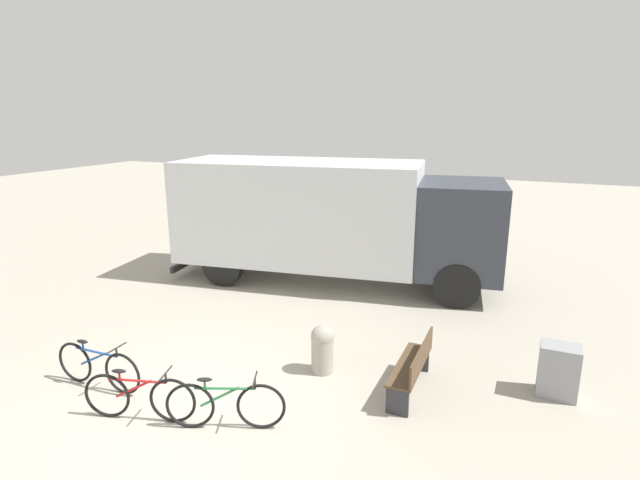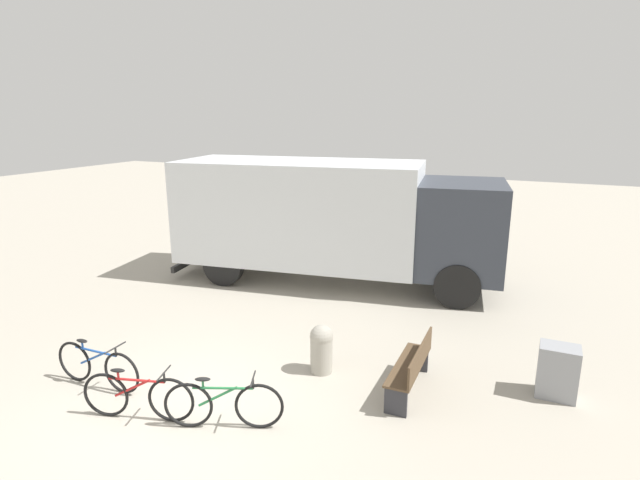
# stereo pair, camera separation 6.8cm
# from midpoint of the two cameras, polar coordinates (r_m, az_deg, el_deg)

# --- Properties ---
(ground_plane) EXTENTS (60.00, 60.00, 0.00)m
(ground_plane) POSITION_cam_midpoint_polar(r_m,az_deg,el_deg) (8.10, -16.05, -18.62)
(ground_plane) COLOR #A8A091
(delivery_truck) EXTENTS (8.57, 3.73, 3.13)m
(delivery_truck) POSITION_cam_midpoint_polar(r_m,az_deg,el_deg) (12.90, 1.41, 2.83)
(delivery_truck) COLOR silver
(delivery_truck) RESTS_ON ground
(park_bench) EXTENTS (0.42, 1.55, 0.83)m
(park_bench) POSITION_cam_midpoint_polar(r_m,az_deg,el_deg) (8.26, 10.79, -13.95)
(park_bench) COLOR brown
(park_bench) RESTS_ON ground
(bicycle_near) EXTENTS (1.69, 0.44, 0.78)m
(bicycle_near) POSITION_cam_midpoint_polar(r_m,az_deg,el_deg) (9.04, -23.90, -13.00)
(bicycle_near) COLOR black
(bicycle_near) RESTS_ON ground
(bicycle_middle) EXTENTS (1.63, 0.60, 0.78)m
(bicycle_middle) POSITION_cam_midpoint_polar(r_m,az_deg,el_deg) (7.97, -19.86, -16.42)
(bicycle_middle) COLOR black
(bicycle_middle) RESTS_ON ground
(bicycle_far) EXTENTS (1.57, 0.73, 0.78)m
(bicycle_far) POSITION_cam_midpoint_polar(r_m,az_deg,el_deg) (7.48, -10.71, -17.97)
(bicycle_far) COLOR black
(bicycle_far) RESTS_ON ground
(bollard_near_bench) EXTENTS (0.40, 0.40, 0.85)m
(bollard_near_bench) POSITION_cam_midpoint_polar(r_m,az_deg,el_deg) (8.70, 0.39, -12.12)
(bollard_near_bench) COLOR #9E998C
(bollard_near_bench) RESTS_ON ground
(utility_box) EXTENTS (0.59, 0.43, 0.85)m
(utility_box) POSITION_cam_midpoint_polar(r_m,az_deg,el_deg) (8.86, 25.72, -13.38)
(utility_box) COLOR gray
(utility_box) RESTS_ON ground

